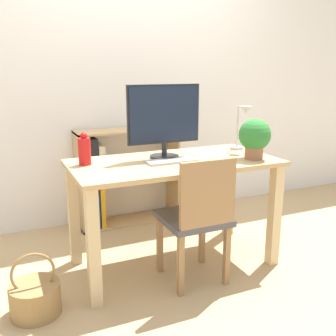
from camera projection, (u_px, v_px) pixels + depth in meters
name	position (u px, v px, depth m)	size (l,w,h in m)	color
ground_plane	(174.00, 263.00, 2.81)	(10.00, 10.00, 0.00)	tan
wall_back	(124.00, 74.00, 3.43)	(8.00, 0.05, 2.60)	white
desk	(174.00, 181.00, 2.66)	(1.38, 0.69, 0.75)	tan
monitor	(164.00, 117.00, 2.64)	(0.52, 0.20, 0.50)	#232326
keyboard	(172.00, 161.00, 2.58)	(0.34, 0.13, 0.02)	#B2B2B7
vase	(84.00, 150.00, 2.49)	(0.08, 0.08, 0.21)	red
desk_lamp	(242.00, 124.00, 2.90)	(0.10, 0.19, 0.33)	#B7B7BC
potted_plant	(255.00, 137.00, 2.64)	(0.22, 0.22, 0.27)	#9E6647
chair	(197.00, 216.00, 2.45)	(0.40, 0.40, 0.84)	#4C4C51
bookshelf	(109.00, 179.00, 3.41)	(0.89, 0.28, 0.84)	tan
basket	(35.00, 297.00, 2.21)	(0.28, 0.28, 0.37)	#997547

